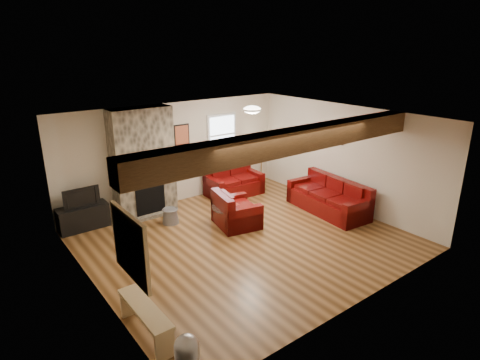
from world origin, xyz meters
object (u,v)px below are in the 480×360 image
at_px(coffee_table, 233,215).
at_px(tv_cabinet, 83,217).
at_px(loveseat, 234,181).
at_px(sofa_three, 328,196).
at_px(armchair_red, 237,209).
at_px(floor_lamp, 262,141).
at_px(television, 81,197).

distance_m(coffee_table, tv_cabinet, 3.24).
bearing_deg(loveseat, sofa_three, -61.78).
bearing_deg(tv_cabinet, armchair_red, -34.17).
bearing_deg(floor_lamp, loveseat, -178.01).
bearing_deg(tv_cabinet, coffee_table, -34.17).
height_order(sofa_three, coffee_table, sofa_three).
relative_size(sofa_three, loveseat, 1.42).
bearing_deg(coffee_table, television, 145.83).
xyz_separation_m(television, floor_lamp, (4.80, -0.27, 0.57)).
xyz_separation_m(armchair_red, floor_lamp, (2.06, 1.60, 0.93)).
bearing_deg(floor_lamp, sofa_three, -86.86).
distance_m(loveseat, television, 3.86).
relative_size(loveseat, armchair_red, 1.50).
distance_m(tv_cabinet, floor_lamp, 4.92).
relative_size(tv_cabinet, floor_lamp, 0.68).
height_order(loveseat, television, television).
bearing_deg(armchair_red, tv_cabinet, 67.80).
xyz_separation_m(loveseat, television, (-3.84, 0.30, 0.36)).
height_order(sofa_three, armchair_red, sofa_three).
bearing_deg(coffee_table, tv_cabinet, 145.83).
distance_m(loveseat, floor_lamp, 1.34).
bearing_deg(loveseat, tv_cabinet, 178.07).
bearing_deg(armchair_red, loveseat, -22.89).
bearing_deg(floor_lamp, tv_cabinet, 176.83).
bearing_deg(tv_cabinet, loveseat, -4.47).
xyz_separation_m(armchair_red, television, (-2.75, 1.86, 0.35)).
height_order(sofa_three, television, television).
relative_size(loveseat, television, 1.92).
xyz_separation_m(loveseat, armchair_red, (-1.09, -1.56, 0.01)).
bearing_deg(coffee_table, armchair_red, -34.21).
bearing_deg(sofa_three, armchair_red, -102.58).
bearing_deg(loveseat, floor_lamp, 4.53).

